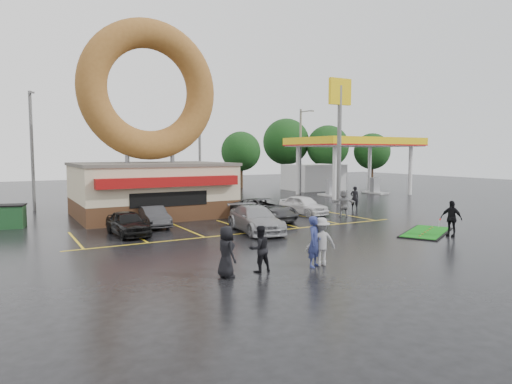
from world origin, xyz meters
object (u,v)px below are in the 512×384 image
streetlight_right (301,149)px  putting_green (426,232)px  car_dgrey (153,217)px  car_grey (264,210)px  streetlight_mid (200,148)px  streetlight_left (32,147)px  car_silver (256,219)px  car_white (303,205)px  dumpster (8,217)px  gas_station (336,159)px  car_black (128,223)px  person_blue (315,242)px  person_cameraman (451,219)px  donut_shop (150,152)px  shell_sign (340,117)px

streetlight_right → putting_green: (-7.86, -23.29, -4.75)m
car_dgrey → car_grey: (6.98, -1.11, 0.11)m
streetlight_mid → putting_green: bearing=-79.5°
streetlight_left → car_silver: (10.10, -16.42, -4.06)m
car_grey → car_white: car_grey is taller
car_silver → dumpster: 14.57m
gas_station → car_dgrey: 27.75m
car_silver → car_white: (6.40, 4.50, -0.03)m
streetlight_right → car_dgrey: streetlight_right is taller
car_black → person_blue: (4.66, -10.28, 0.33)m
streetlight_left → car_grey: (12.62, -13.03, -4.06)m
gas_station → streetlight_right: size_ratio=1.52×
streetlight_mid → person_cameraman: bearing=-79.4°
donut_shop → streetlight_left: 9.87m
streetlight_right → putting_green: 25.03m
person_blue → person_cameraman: 10.24m
streetlight_right → car_silver: 24.67m
gas_station → putting_green: 25.53m
shell_sign → car_grey: (-10.38, -5.11, -6.66)m
gas_station → person_blue: 33.44m
streetlight_right → car_white: (-9.50, -13.92, -4.10)m
dumpster → gas_station: bearing=29.9°
streetlight_left → person_cameraman: (18.41, -22.64, -3.83)m
car_dgrey → streetlight_right: bearing=36.4°
putting_green → car_black: bearing=153.3°
streetlight_left → streetlight_mid: 14.04m
streetlight_left → dumpster: bearing=-103.1°
streetlight_right → person_cameraman: streetlight_right is taller
donut_shop → car_white: 11.37m
donut_shop → car_dgrey: donut_shop is taller
car_black → person_blue: 11.29m
car_black → putting_green: (14.50, -7.30, -0.62)m
car_dgrey → car_white: 10.86m
person_blue → car_grey: bearing=40.0°
shell_sign → car_dgrey: bearing=-167.0°
person_cameraman → streetlight_left: bearing=-156.7°
car_grey → dumpster: car_grey is taller
person_cameraman → dumpster: bearing=-141.3°
car_white → person_cameraman: person_cameraman is taller
car_white → donut_shop: bearing=145.4°
car_grey → person_blue: (-4.33, -11.24, 0.27)m
streetlight_mid → dumpster: 18.81m
streetlight_mid → car_grey: bearing=-95.6°
person_cameraman → putting_green: person_cameraman is taller
car_black → car_grey: car_grey is taller
dumpster → putting_green: bearing=-19.3°
streetlight_left → person_blue: streetlight_left is taller
streetlight_left → car_white: size_ratio=2.23×
car_silver → car_grey: 4.23m
gas_station → car_silver: 26.63m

